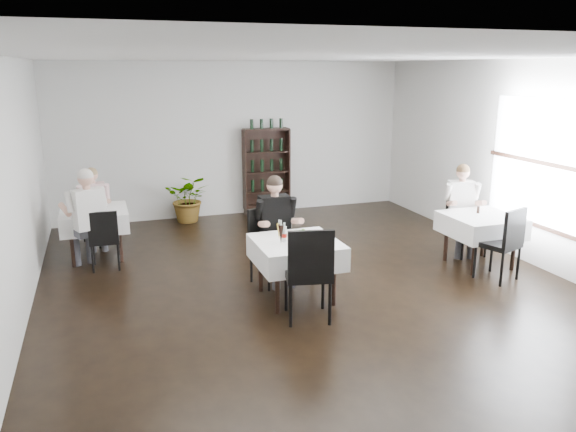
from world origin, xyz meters
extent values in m
plane|color=black|center=(0.00, 0.00, 0.00)|extent=(9.00, 9.00, 0.00)
plane|color=white|center=(0.00, 0.00, 3.00)|extent=(9.00, 9.00, 0.00)
plane|color=silver|center=(0.00, 4.50, 1.50)|extent=(7.00, 0.00, 7.00)
plane|color=silver|center=(-3.50, 0.00, 1.50)|extent=(0.00, 9.00, 9.00)
plane|color=silver|center=(3.50, 0.00, 1.50)|extent=(0.00, 9.00, 9.00)
cube|color=white|center=(3.48, 0.00, 1.55)|extent=(0.03, 2.20, 1.80)
cube|color=black|center=(3.46, 0.00, 0.63)|extent=(0.05, 2.30, 0.06)
cube|color=black|center=(0.60, 4.32, 0.10)|extent=(0.90, 0.28, 0.20)
cylinder|color=black|center=(-0.67, -0.36, 0.35)|extent=(0.06, 0.06, 0.71)
cylinder|color=black|center=(-0.67, 0.36, 0.35)|extent=(0.06, 0.06, 0.71)
cylinder|color=black|center=(0.07, -0.36, 0.35)|extent=(0.06, 0.06, 0.71)
cylinder|color=black|center=(0.07, 0.36, 0.35)|extent=(0.06, 0.06, 0.71)
cube|color=black|center=(-0.30, 0.00, 0.73)|extent=(0.85, 0.85, 0.04)
cube|color=white|center=(-0.30, 0.00, 0.62)|extent=(1.03, 1.03, 0.30)
cylinder|color=black|center=(-3.04, 2.16, 0.35)|extent=(0.06, 0.06, 0.71)
cylinder|color=black|center=(-3.04, 2.84, 0.35)|extent=(0.06, 0.06, 0.71)
cylinder|color=black|center=(-2.36, 2.16, 0.35)|extent=(0.06, 0.06, 0.71)
cylinder|color=black|center=(-2.36, 2.84, 0.35)|extent=(0.06, 0.06, 0.71)
cube|color=black|center=(-2.70, 2.50, 0.73)|extent=(0.80, 0.80, 0.04)
cube|color=white|center=(-2.70, 2.50, 0.62)|extent=(0.98, 0.98, 0.30)
cylinder|color=black|center=(2.36, -0.04, 0.35)|extent=(0.06, 0.06, 0.71)
cylinder|color=black|center=(2.36, 0.64, 0.35)|extent=(0.06, 0.06, 0.71)
cylinder|color=black|center=(3.04, -0.04, 0.35)|extent=(0.06, 0.06, 0.71)
cylinder|color=black|center=(3.04, 0.64, 0.35)|extent=(0.06, 0.06, 0.71)
cube|color=black|center=(2.70, 0.30, 0.73)|extent=(0.80, 0.80, 0.04)
cube|color=white|center=(2.70, 0.30, 0.62)|extent=(0.98, 0.98, 0.30)
imported|color=#2E5D20|center=(-0.99, 4.17, 0.46)|extent=(1.02, 0.95, 0.92)
cylinder|color=black|center=(-0.56, 0.34, 0.23)|extent=(0.04, 0.04, 0.47)
cylinder|color=black|center=(-0.70, 0.72, 0.23)|extent=(0.04, 0.04, 0.47)
cylinder|color=black|center=(-0.18, 0.47, 0.23)|extent=(0.04, 0.04, 0.47)
cylinder|color=black|center=(-0.31, 0.86, 0.23)|extent=(0.04, 0.04, 0.47)
cube|color=black|center=(-0.44, 0.60, 0.50)|extent=(0.60, 0.60, 0.07)
cube|color=black|center=(-0.51, 0.80, 0.77)|extent=(0.46, 0.20, 0.51)
cylinder|color=black|center=(-0.10, -0.42, 0.26)|extent=(0.04, 0.04, 0.52)
cylinder|color=black|center=(-0.20, -0.87, 0.26)|extent=(0.04, 0.04, 0.52)
cylinder|color=black|center=(-0.54, -0.33, 0.26)|extent=(0.04, 0.04, 0.52)
cylinder|color=black|center=(-0.64, -0.77, 0.26)|extent=(0.04, 0.04, 0.52)
cube|color=black|center=(-0.37, -0.60, 0.55)|extent=(0.62, 0.62, 0.08)
cube|color=black|center=(-0.42, -0.83, 0.86)|extent=(0.52, 0.16, 0.57)
cylinder|color=black|center=(-3.01, 3.07, 0.21)|extent=(0.03, 0.03, 0.42)
cylinder|color=black|center=(-2.90, 3.42, 0.21)|extent=(0.03, 0.03, 0.42)
cylinder|color=black|center=(-2.66, 2.97, 0.21)|extent=(0.03, 0.03, 0.42)
cylinder|color=black|center=(-2.56, 3.32, 0.21)|extent=(0.03, 0.03, 0.42)
cube|color=black|center=(-2.78, 3.20, 0.44)|extent=(0.52, 0.52, 0.06)
cube|color=black|center=(-2.73, 3.38, 0.69)|extent=(0.41, 0.16, 0.45)
cylinder|color=black|center=(-2.39, 2.13, 0.21)|extent=(0.03, 0.03, 0.41)
cylinder|color=black|center=(-2.41, 1.77, 0.21)|extent=(0.03, 0.03, 0.41)
cylinder|color=black|center=(-2.75, 2.14, 0.21)|extent=(0.03, 0.03, 0.41)
cylinder|color=black|center=(-2.76, 1.78, 0.21)|extent=(0.03, 0.03, 0.41)
cube|color=black|center=(-2.58, 1.95, 0.44)|extent=(0.43, 0.43, 0.06)
cube|color=black|center=(-2.59, 1.77, 0.68)|extent=(0.41, 0.06, 0.45)
cylinder|color=black|center=(2.61, 0.57, 0.24)|extent=(0.04, 0.04, 0.49)
cylinder|color=black|center=(2.61, 0.99, 0.24)|extent=(0.04, 0.04, 0.49)
cylinder|color=black|center=(3.03, 0.56, 0.24)|extent=(0.04, 0.04, 0.49)
cylinder|color=black|center=(3.04, 0.99, 0.24)|extent=(0.04, 0.04, 0.49)
cube|color=black|center=(2.82, 0.78, 0.52)|extent=(0.49, 0.49, 0.07)
cube|color=black|center=(2.82, 1.00, 0.81)|extent=(0.49, 0.06, 0.53)
cylinder|color=black|center=(2.70, 0.01, 0.24)|extent=(0.04, 0.04, 0.48)
cylinder|color=black|center=(2.84, -0.38, 0.24)|extent=(0.04, 0.04, 0.48)
cylinder|color=black|center=(2.31, -0.13, 0.24)|extent=(0.04, 0.04, 0.48)
cylinder|color=black|center=(2.45, -0.52, 0.24)|extent=(0.04, 0.04, 0.48)
cube|color=black|center=(2.58, -0.25, 0.51)|extent=(0.61, 0.61, 0.07)
cube|color=black|center=(2.65, -0.46, 0.79)|extent=(0.47, 0.21, 0.52)
cube|color=#3F3F47|center=(-0.46, 0.54, 0.57)|extent=(0.15, 0.43, 0.14)
cylinder|color=#3F3F47|center=(-0.45, 0.36, 0.25)|extent=(0.11, 0.11, 0.50)
cube|color=#3F3F47|center=(-0.25, 0.54, 0.57)|extent=(0.15, 0.43, 0.14)
cylinder|color=#3F3F47|center=(-0.25, 0.36, 0.25)|extent=(0.11, 0.11, 0.50)
cube|color=black|center=(-0.36, 0.74, 0.91)|extent=(0.41, 0.23, 0.56)
cylinder|color=tan|center=(-0.59, 0.46, 0.89)|extent=(0.09, 0.32, 0.16)
cylinder|color=tan|center=(-0.12, 0.46, 0.89)|extent=(0.09, 0.32, 0.16)
sphere|color=tan|center=(-0.36, 0.72, 1.34)|extent=(0.21, 0.21, 0.21)
sphere|color=black|center=(-0.36, 0.72, 1.37)|extent=(0.21, 0.21, 0.21)
cube|color=#3F3F47|center=(-2.78, 2.95, 0.51)|extent=(0.15, 0.39, 0.13)
cylinder|color=#3F3F47|center=(-2.77, 2.78, 0.22)|extent=(0.10, 0.10, 0.45)
cube|color=#3F3F47|center=(-2.59, 2.96, 0.51)|extent=(0.15, 0.39, 0.13)
cylinder|color=#3F3F47|center=(-2.59, 2.79, 0.22)|extent=(0.10, 0.10, 0.45)
cube|color=beige|center=(-2.69, 3.13, 0.81)|extent=(0.38, 0.22, 0.50)
cylinder|color=tan|center=(-2.89, 2.87, 0.80)|extent=(0.09, 0.29, 0.14)
cylinder|color=tan|center=(-2.47, 2.89, 0.80)|extent=(0.09, 0.29, 0.14)
sphere|color=tan|center=(-2.69, 3.11, 1.20)|extent=(0.19, 0.19, 0.19)
sphere|color=olive|center=(-2.69, 3.11, 1.23)|extent=(0.19, 0.19, 0.19)
cube|color=#3F3F47|center=(-2.73, 2.10, 0.59)|extent=(0.30, 0.46, 0.15)
cylinder|color=#3F3F47|center=(-2.80, 2.28, 0.26)|extent=(0.11, 0.11, 0.51)
cube|color=#3F3F47|center=(-2.92, 2.02, 0.59)|extent=(0.30, 0.46, 0.15)
cylinder|color=#3F3F47|center=(-2.99, 2.20, 0.26)|extent=(0.11, 0.11, 0.51)
cube|color=silver|center=(-2.75, 1.88, 0.93)|extent=(0.47, 0.37, 0.57)
cylinder|color=tan|center=(-2.63, 2.23, 0.91)|extent=(0.20, 0.33, 0.16)
cylinder|color=tan|center=(-3.08, 2.05, 0.91)|extent=(0.20, 0.33, 0.16)
sphere|color=tan|center=(-2.76, 1.90, 1.37)|extent=(0.22, 0.22, 0.22)
sphere|color=beige|center=(-2.76, 1.90, 1.40)|extent=(0.22, 0.22, 0.22)
cube|color=#3F3F47|center=(2.65, 0.82, 0.55)|extent=(0.25, 0.44, 0.14)
cylinder|color=#3F3F47|center=(2.60, 0.65, 0.24)|extent=(0.11, 0.11, 0.48)
cube|color=#3F3F47|center=(2.84, 0.76, 0.55)|extent=(0.25, 0.44, 0.14)
cylinder|color=#3F3F47|center=(2.79, 0.59, 0.24)|extent=(0.11, 0.11, 0.48)
cube|color=silver|center=(2.80, 0.97, 0.88)|extent=(0.44, 0.32, 0.54)
cylinder|color=tan|center=(2.50, 0.78, 0.86)|extent=(0.16, 0.32, 0.15)
cylinder|color=tan|center=(2.94, 0.65, 0.86)|extent=(0.16, 0.32, 0.15)
sphere|color=tan|center=(2.79, 0.95, 1.29)|extent=(0.21, 0.21, 0.21)
sphere|color=brown|center=(2.79, 0.95, 1.32)|extent=(0.21, 0.21, 0.21)
cube|color=white|center=(-0.20, 0.15, 0.78)|extent=(0.31, 0.31, 0.02)
cube|color=brown|center=(-0.24, 0.12, 0.80)|extent=(0.13, 0.12, 0.03)
sphere|color=#3B6E1D|center=(-0.14, 0.19, 0.82)|extent=(0.07, 0.07, 0.07)
cube|color=#976D44|center=(-0.18, 0.08, 0.80)|extent=(0.11, 0.09, 0.02)
cube|color=white|center=(-0.33, -0.19, 0.78)|extent=(0.33, 0.33, 0.02)
cube|color=brown|center=(-0.36, -0.21, 0.80)|extent=(0.12, 0.10, 0.02)
sphere|color=#3B6E1D|center=(-0.27, -0.15, 0.82)|extent=(0.06, 0.06, 0.06)
cube|color=#976D44|center=(-0.31, -0.25, 0.80)|extent=(0.12, 0.11, 0.02)
cone|color=black|center=(-0.52, -0.07, 0.89)|extent=(0.07, 0.07, 0.24)
cylinder|color=silver|center=(-0.52, -0.07, 1.04)|extent=(0.02, 0.02, 0.06)
cone|color=gold|center=(-0.49, 0.10, 0.87)|extent=(0.06, 0.06, 0.21)
cylinder|color=silver|center=(-0.49, 0.10, 1.00)|extent=(0.02, 0.02, 0.05)
cylinder|color=silver|center=(-0.46, 0.00, 0.87)|extent=(0.06, 0.06, 0.20)
cylinder|color=#A51109|center=(-0.46, 0.00, 0.85)|extent=(0.06, 0.06, 0.05)
cylinder|color=silver|center=(-0.46, 0.00, 0.99)|extent=(0.02, 0.02, 0.05)
cube|color=black|center=(-0.03, -0.25, 0.77)|extent=(0.24, 0.22, 0.01)
cylinder|color=silver|center=(-0.05, -0.25, 0.78)|extent=(0.11, 0.20, 0.01)
cylinder|color=silver|center=(-0.01, -0.25, 0.78)|extent=(0.12, 0.19, 0.01)
cylinder|color=black|center=(2.73, 0.43, 0.82)|extent=(0.04, 0.04, 0.11)
camera|label=1|loc=(-2.55, -6.33, 2.86)|focal=35.00mm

